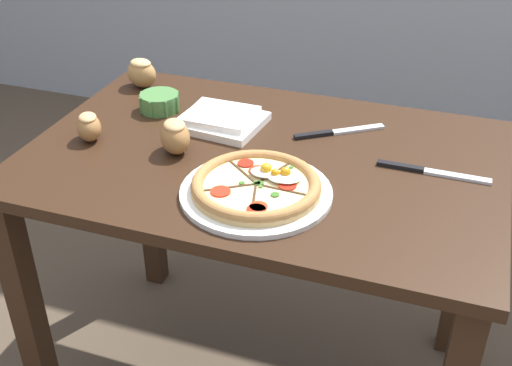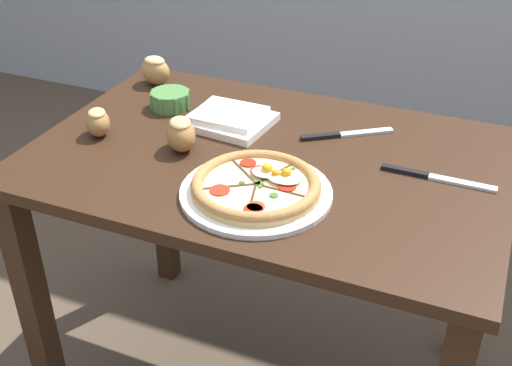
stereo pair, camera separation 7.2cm
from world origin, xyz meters
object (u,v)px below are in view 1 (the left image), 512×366
object	(u,v)px
bread_piece_mid	(141,72)
knife_main	(338,132)
napkin_folded	(221,120)
bread_piece_near	(175,136)
knife_spare	(432,172)
bread_piece_far	(89,126)
pizza	(257,187)
dining_table	(263,200)
ramekin_bowl	(160,102)

from	to	relation	value
bread_piece_mid	knife_main	xyz separation A→B (m)	(0.60, -0.10, -0.04)
napkin_folded	bread_piece_near	size ratio (longest dim) A/B	1.95
bread_piece_mid	knife_spare	size ratio (longest dim) A/B	0.43
bread_piece_far	knife_main	size ratio (longest dim) A/B	0.47
knife_main	knife_spare	distance (m)	0.27
knife_main	bread_piece_far	bearing A→B (deg)	167.41
napkin_folded	bread_piece_mid	distance (m)	0.35
pizza	knife_main	xyz separation A→B (m)	(0.10, 0.34, -0.02)
knife_main	pizza	bearing A→B (deg)	-141.54
dining_table	bread_piece_far	xyz separation A→B (m)	(-0.42, -0.07, 0.17)
dining_table	bread_piece_mid	xyz separation A→B (m)	(-0.46, 0.26, 0.18)
dining_table	napkin_folded	distance (m)	0.24
dining_table	bread_piece_near	size ratio (longest dim) A/B	9.78
pizza	bread_piece_mid	distance (m)	0.66
dining_table	bread_piece_mid	world-z (taller)	bread_piece_mid
bread_piece_far	bread_piece_near	bearing A→B (deg)	3.12
napkin_folded	bread_piece_mid	size ratio (longest dim) A/B	2.08
napkin_folded	bread_piece_far	xyz separation A→B (m)	(-0.27, -0.18, 0.02)
dining_table	napkin_folded	bearing A→B (deg)	144.46
dining_table	ramekin_bowl	size ratio (longest dim) A/B	10.05
bread_piece_near	bread_piece_mid	bearing A→B (deg)	128.69
knife_main	ramekin_bowl	bearing A→B (deg)	148.04
dining_table	bread_piece_near	world-z (taller)	bread_piece_near
pizza	knife_main	distance (m)	0.35
ramekin_bowl	bread_piece_far	world-z (taller)	bread_piece_far
ramekin_bowl	knife_spare	distance (m)	0.73
napkin_folded	bread_piece_far	bearing A→B (deg)	-146.99
bread_piece_near	knife_main	xyz separation A→B (m)	(0.34, 0.22, -0.04)
bread_piece_mid	bread_piece_far	distance (m)	0.34
pizza	bread_piece_mid	bearing A→B (deg)	138.84
pizza	bread_piece_mid	world-z (taller)	bread_piece_mid
knife_spare	bread_piece_mid	bearing A→B (deg)	165.48
pizza	knife_spare	world-z (taller)	pizza
ramekin_bowl	pizza	bearing A→B (deg)	-39.17
dining_table	bread_piece_near	distance (m)	0.27
ramekin_bowl	napkin_folded	world-z (taller)	ramekin_bowl
dining_table	knife_main	distance (m)	0.26
ramekin_bowl	napkin_folded	xyz separation A→B (m)	(0.19, -0.03, -0.01)
bread_piece_near	knife_spare	world-z (taller)	bread_piece_near
knife_spare	pizza	bearing A→B (deg)	-147.72
bread_piece_near	knife_spare	distance (m)	0.59
bread_piece_near	knife_spare	bearing A→B (deg)	9.51
ramekin_bowl	bread_piece_far	xyz separation A→B (m)	(-0.09, -0.21, 0.01)
ramekin_bowl	knife_spare	bearing A→B (deg)	-7.72
ramekin_bowl	dining_table	bearing A→B (deg)	-22.15
ramekin_bowl	napkin_folded	size ratio (longest dim) A/B	0.50
pizza	bread_piece_near	distance (m)	0.27
ramekin_bowl	bread_piece_far	distance (m)	0.23
knife_spare	napkin_folded	bearing A→B (deg)	173.20
pizza	napkin_folded	world-z (taller)	pizza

